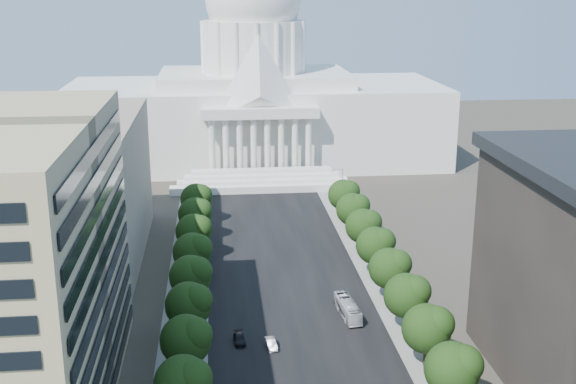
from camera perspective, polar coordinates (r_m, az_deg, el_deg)
name	(u,v)px	position (r m, az deg, el deg)	size (l,w,h in m)	color
road_asphalt	(282,267)	(149.43, -0.49, -5.92)	(30.00, 260.00, 0.01)	black
sidewalk_left	(189,270)	(149.02, -7.82, -6.14)	(8.00, 260.00, 0.02)	gray
sidewalk_right	(372,263)	(152.24, 6.69, -5.61)	(8.00, 260.00, 0.02)	gray
capitol	(255,99)	(235.93, -2.66, 7.32)	(120.00, 56.00, 73.00)	white
office_block_left_far	(47,190)	(157.52, -18.52, 0.15)	(38.00, 52.00, 30.00)	gray
tree_l_c	(185,382)	(97.46, -8.14, -14.67)	(7.79, 7.60, 9.97)	#33261C
tree_l_d	(188,339)	(107.94, -7.91, -11.42)	(7.79, 7.60, 9.97)	#33261C
tree_l_e	(190,304)	(118.72, -7.73, -8.75)	(7.79, 7.60, 9.97)	#33261C
tree_l_f	(192,275)	(129.70, -7.58, -6.52)	(7.79, 7.60, 9.97)	#33261C
tree_l_g	(194,251)	(140.85, -7.45, -4.65)	(7.79, 7.60, 9.97)	#33261C
tree_l_h	(195,231)	(152.14, -7.34, -3.05)	(7.79, 7.60, 9.97)	#33261C
tree_l_i	(196,213)	(163.52, -7.25, -1.68)	(7.79, 7.60, 9.97)	#33261C
tree_l_j	(197,198)	(174.98, -7.17, -0.48)	(7.79, 7.60, 9.97)	#33261C
tree_r_c	(455,368)	(102.18, 13.06, -13.40)	(7.79, 7.60, 9.97)	#33261C
tree_r_d	(429,327)	(112.22, 11.10, -10.45)	(7.79, 7.60, 9.97)	#33261C
tree_r_e	(408,294)	(122.62, 9.50, -7.99)	(7.79, 7.60, 9.97)	#33261C
tree_r_f	(391,267)	(133.28, 8.16, -5.91)	(7.79, 7.60, 9.97)	#33261C
tree_r_g	(377,245)	(144.16, 7.03, -4.14)	(7.79, 7.60, 9.97)	#33261C
tree_r_h	(365,225)	(155.20, 6.07, -2.62)	(7.79, 7.60, 9.97)	#33261C
tree_r_i	(354,208)	(166.37, 5.24, -1.30)	(7.79, 7.60, 9.97)	#33261C
tree_r_j	(345,194)	(177.66, 4.51, -0.15)	(7.79, 7.60, 9.97)	#33261C
streetlight_b	(468,375)	(102.32, 14.04, -13.83)	(2.61, 0.44, 9.00)	gray
streetlight_c	(417,297)	(123.45, 10.17, -8.17)	(2.61, 0.44, 9.00)	gray
streetlight_d	(383,245)	(145.81, 7.53, -4.18)	(2.61, 0.44, 9.00)	gray
streetlight_e	(359,208)	(168.91, 5.61, -1.26)	(2.61, 0.44, 9.00)	gray
streetlight_f	(340,180)	(192.49, 4.17, 0.95)	(2.61, 0.44, 9.00)	gray
car_silver	(271,344)	(117.95, -1.34, -11.90)	(1.44, 4.12, 1.36)	#A0A2A8
car_dark_b	(239,339)	(119.66, -3.86, -11.52)	(1.78, 4.38, 1.27)	black
city_bus	(348,308)	(128.28, 4.74, -9.14)	(2.45, 10.46, 2.91)	silver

